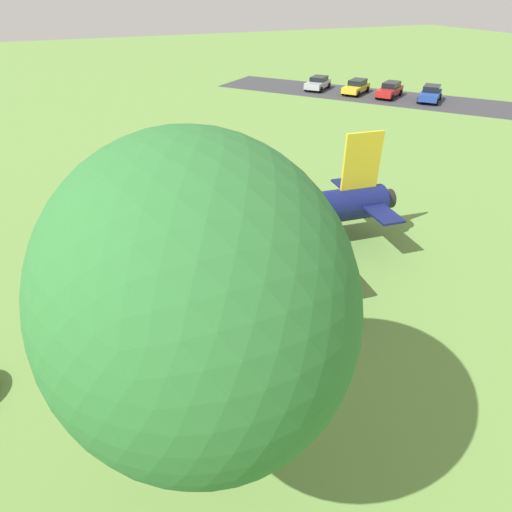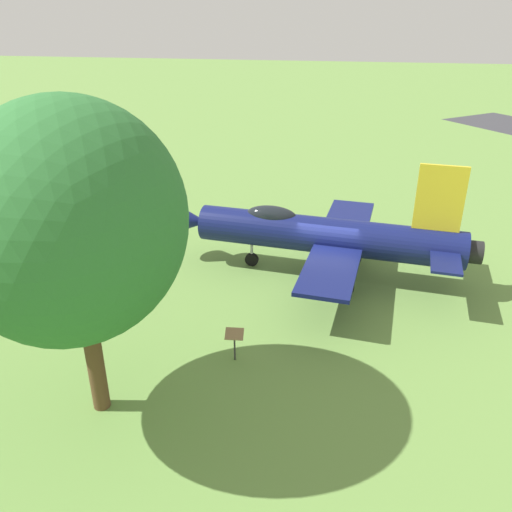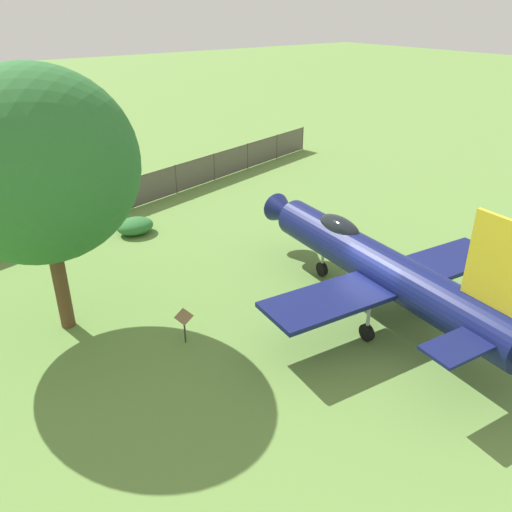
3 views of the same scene
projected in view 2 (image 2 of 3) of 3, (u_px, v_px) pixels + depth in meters
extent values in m
plane|color=#668E42|center=(325.00, 275.00, 22.55)|extent=(200.00, 200.00, 0.00)
cylinder|color=#111951|center=(327.00, 236.00, 21.74)|extent=(2.68, 11.19, 1.53)
cone|color=#111951|center=(192.00, 221.00, 23.29)|extent=(1.46, 1.73, 1.30)
cylinder|color=black|center=(474.00, 252.00, 20.28)|extent=(0.98, 0.69, 0.92)
ellipsoid|color=black|center=(271.00, 215.00, 22.07)|extent=(1.12, 2.28, 0.84)
cube|color=yellow|center=(440.00, 198.00, 19.78)|extent=(0.33, 1.80, 2.60)
cube|color=#111951|center=(330.00, 271.00, 19.22)|extent=(4.34, 2.41, 0.16)
cube|color=#111951|center=(349.00, 218.00, 24.15)|extent=(4.34, 2.41, 0.16)
cube|color=#111951|center=(446.00, 263.00, 19.06)|extent=(1.90, 1.28, 0.10)
cube|color=#111951|center=(443.00, 230.00, 21.95)|extent=(1.90, 1.28, 0.10)
cylinder|color=#A5A8AD|center=(252.00, 245.00, 22.95)|extent=(0.12, 0.12, 1.41)
cylinder|color=black|center=(252.00, 259.00, 23.26)|extent=(0.24, 0.62, 0.60)
cylinder|color=#A5A8AD|center=(348.00, 273.00, 20.57)|extent=(0.12, 0.12, 1.41)
cylinder|color=black|center=(347.00, 288.00, 20.87)|extent=(0.24, 0.62, 0.60)
cylinder|color=#A5A8AD|center=(356.00, 244.00, 23.10)|extent=(0.12, 0.12, 1.41)
cylinder|color=black|center=(355.00, 258.00, 23.41)|extent=(0.24, 0.62, 0.60)
cylinder|color=brown|center=(93.00, 348.00, 14.28)|extent=(0.48, 0.48, 4.07)
ellipsoid|color=#2D7033|center=(72.00, 222.00, 12.65)|extent=(6.29, 5.64, 6.09)
cylinder|color=#4C4238|center=(66.00, 157.00, 36.89)|extent=(0.08, 0.08, 1.74)
cylinder|color=#4C4238|center=(53.00, 170.00, 33.95)|extent=(0.08, 0.08, 1.74)
cylinder|color=#4C4238|center=(37.00, 186.00, 31.01)|extent=(0.08, 0.08, 1.74)
cylinder|color=#4C4238|center=(18.00, 205.00, 28.07)|extent=(0.08, 0.08, 1.74)
ellipsoid|color=#2D7033|center=(18.00, 288.00, 20.71)|extent=(1.81, 1.56, 0.77)
cylinder|color=#333333|center=(235.00, 348.00, 16.95)|extent=(0.06, 0.06, 0.90)
cube|color=olive|center=(234.00, 334.00, 16.70)|extent=(0.45, 0.63, 0.25)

